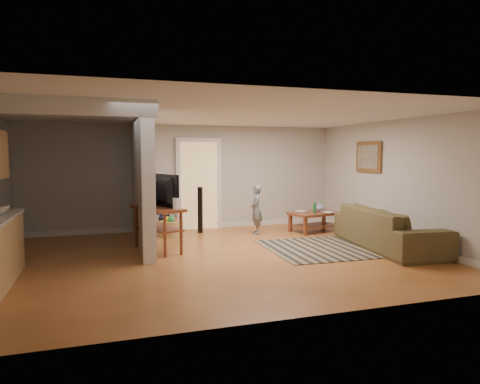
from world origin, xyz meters
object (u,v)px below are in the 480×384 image
at_px(coffee_table, 315,216).
at_px(toddler, 163,232).
at_px(speaker_right, 200,210).
at_px(tv_console, 158,211).
at_px(sofa, 387,248).
at_px(child, 256,234).
at_px(speaker_left, 153,223).
at_px(toy_basket, 171,228).

relative_size(coffee_table, toddler, 1.63).
distance_m(speaker_right, toddler, 1.01).
relative_size(tv_console, speaker_right, 1.32).
distance_m(sofa, coffee_table, 2.11).
relative_size(tv_console, toddler, 1.77).
distance_m(coffee_table, child, 1.48).
bearing_deg(sofa, speaker_left, 77.29).
xyz_separation_m(toy_basket, toddler, (-0.11, 0.51, -0.19)).
bearing_deg(tv_console, sofa, -36.10).
distance_m(coffee_table, speaker_right, 2.69).
relative_size(sofa, speaker_right, 2.50).
bearing_deg(sofa, child, 47.93).
xyz_separation_m(sofa, toddler, (-3.90, 2.99, 0.00)).
bearing_deg(speaker_right, coffee_table, 10.11).
bearing_deg(speaker_right, toddler, -175.75).
relative_size(sofa, child, 2.37).
bearing_deg(coffee_table, speaker_left, -171.94).
relative_size(sofa, coffee_table, 2.05).
bearing_deg(speaker_left, tv_console, -68.88).
relative_size(tv_console, speaker_left, 1.47).
bearing_deg(speaker_right, sofa, -16.65).
bearing_deg(toddler, coffee_table, -151.85).
height_order(sofa, coffee_table, coffee_table).
xyz_separation_m(speaker_right, child, (1.17, -0.53, -0.53)).
bearing_deg(child, toddler, -98.33).
height_order(toy_basket, toddler, toy_basket).
distance_m(coffee_table, toy_basket, 3.34).
xyz_separation_m(toy_basket, child, (1.88, -0.32, -0.19)).
distance_m(coffee_table, tv_console, 3.87).
bearing_deg(toy_basket, tv_console, -108.17).
distance_m(speaker_left, speaker_right, 1.71).
height_order(toy_basket, child, child).
distance_m(sofa, child, 2.88).
height_order(speaker_left, child, speaker_left).
bearing_deg(tv_console, speaker_right, 32.49).
bearing_deg(tv_console, speaker_left, 79.57).
xyz_separation_m(coffee_table, tv_console, (-3.75, -0.89, 0.40)).
bearing_deg(toddler, sofa, -173.58).
xyz_separation_m(speaker_left, speaker_right, (1.21, 1.20, 0.05)).
height_order(child, toddler, child).
height_order(sofa, speaker_left, speaker_left).
distance_m(toy_basket, child, 1.92).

